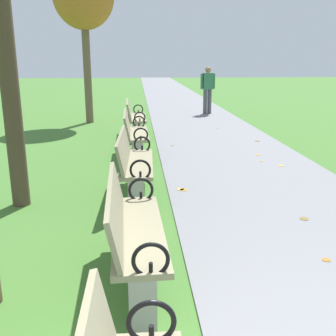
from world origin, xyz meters
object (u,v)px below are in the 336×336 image
(park_bench_3, at_px, (134,163))
(pedestrian_walking, at_px, (208,88))
(park_bench_4, at_px, (134,133))
(park_bench_2, at_px, (132,230))
(park_bench_5, at_px, (135,117))

(park_bench_3, bearing_deg, pedestrian_walking, 73.30)
(park_bench_4, height_order, pedestrian_walking, pedestrian_walking)
(park_bench_2, bearing_deg, pedestrian_walking, 76.73)
(park_bench_4, relative_size, park_bench_5, 1.00)
(park_bench_5, xyz_separation_m, pedestrian_walking, (2.55, 3.96, 0.44))
(park_bench_4, distance_m, pedestrian_walking, 6.68)
(pedestrian_walking, bearing_deg, park_bench_4, -112.47)
(park_bench_2, xyz_separation_m, pedestrian_walking, (2.55, 10.81, 0.44))
(park_bench_3, xyz_separation_m, park_bench_4, (-0.00, 2.34, 0.00))
(park_bench_5, distance_m, pedestrian_walking, 4.73)
(park_bench_4, distance_m, park_bench_5, 2.20)
(park_bench_2, height_order, park_bench_3, same)
(park_bench_2, distance_m, park_bench_5, 6.85)
(park_bench_3, xyz_separation_m, park_bench_5, (-0.00, 4.54, 0.00))
(park_bench_3, distance_m, pedestrian_walking, 8.88)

